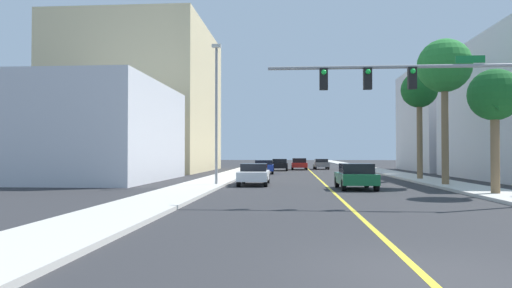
{
  "coord_description": "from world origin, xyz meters",
  "views": [
    {
      "loc": [
        -2.15,
        -7.97,
        1.99
      ],
      "look_at": [
        -4.16,
        18.36,
        2.54
      ],
      "focal_mm": 32.66,
      "sensor_mm": 36.0,
      "label": 1
    }
  ],
  "objects_px": {
    "car_gray": "(321,164)",
    "car_blue": "(264,166)",
    "traffic_signal_mast": "(431,91)",
    "palm_far": "(419,92)",
    "car_red": "(299,164)",
    "street_lamp": "(216,107)",
    "car_green": "(356,176)",
    "car_white": "(254,174)",
    "palm_near": "(495,97)",
    "car_black": "(280,165)",
    "palm_mid": "(444,68)"
  },
  "relations": [
    {
      "from": "palm_near",
      "to": "car_black",
      "type": "relative_size",
      "value": 1.51
    },
    {
      "from": "palm_mid",
      "to": "car_white",
      "type": "relative_size",
      "value": 1.95
    },
    {
      "from": "palm_near",
      "to": "palm_mid",
      "type": "relative_size",
      "value": 0.66
    },
    {
      "from": "car_blue",
      "to": "car_white",
      "type": "distance_m",
      "value": 16.68
    },
    {
      "from": "traffic_signal_mast",
      "to": "palm_mid",
      "type": "distance_m",
      "value": 11.66
    },
    {
      "from": "street_lamp",
      "to": "car_gray",
      "type": "height_order",
      "value": "street_lamp"
    },
    {
      "from": "car_green",
      "to": "palm_far",
      "type": "bearing_deg",
      "value": 55.11
    },
    {
      "from": "palm_mid",
      "to": "car_red",
      "type": "xyz_separation_m",
      "value": [
        -8.32,
        28.89,
        -6.48
      ]
    },
    {
      "from": "palm_far",
      "to": "car_white",
      "type": "relative_size",
      "value": 1.76
    },
    {
      "from": "street_lamp",
      "to": "car_green",
      "type": "xyz_separation_m",
      "value": [
        8.13,
        -1.67,
        -4.09
      ]
    },
    {
      "from": "car_red",
      "to": "palm_mid",
      "type": "bearing_deg",
      "value": -74.71
    },
    {
      "from": "palm_near",
      "to": "palm_mid",
      "type": "distance_m",
      "value": 6.91
    },
    {
      "from": "palm_far",
      "to": "car_black",
      "type": "distance_m",
      "value": 22.7
    },
    {
      "from": "car_white",
      "to": "palm_near",
      "type": "bearing_deg",
      "value": 148.59
    },
    {
      "from": "street_lamp",
      "to": "car_black",
      "type": "xyz_separation_m",
      "value": [
        3.19,
        26.4,
        -4.11
      ]
    },
    {
      "from": "car_red",
      "to": "car_green",
      "type": "height_order",
      "value": "car_green"
    },
    {
      "from": "traffic_signal_mast",
      "to": "car_black",
      "type": "relative_size",
      "value": 2.54
    },
    {
      "from": "traffic_signal_mast",
      "to": "street_lamp",
      "type": "relative_size",
      "value": 1.15
    },
    {
      "from": "street_lamp",
      "to": "car_black",
      "type": "height_order",
      "value": "street_lamp"
    },
    {
      "from": "palm_near",
      "to": "car_red",
      "type": "height_order",
      "value": "palm_near"
    },
    {
      "from": "car_red",
      "to": "car_black",
      "type": "bearing_deg",
      "value": -124.88
    },
    {
      "from": "car_green",
      "to": "car_gray",
      "type": "bearing_deg",
      "value": 88.06
    },
    {
      "from": "car_green",
      "to": "palm_mid",
      "type": "bearing_deg",
      "value": 22.86
    },
    {
      "from": "car_black",
      "to": "car_red",
      "type": "bearing_deg",
      "value": 55.65
    },
    {
      "from": "palm_near",
      "to": "palm_far",
      "type": "height_order",
      "value": "palm_far"
    },
    {
      "from": "traffic_signal_mast",
      "to": "car_red",
      "type": "bearing_deg",
      "value": 96.37
    },
    {
      "from": "palm_far",
      "to": "car_red",
      "type": "xyz_separation_m",
      "value": [
        -8.54,
        22.47,
        -5.85
      ]
    },
    {
      "from": "car_white",
      "to": "car_green",
      "type": "bearing_deg",
      "value": 150.9
    },
    {
      "from": "palm_near",
      "to": "car_green",
      "type": "relative_size",
      "value": 1.48
    },
    {
      "from": "palm_mid",
      "to": "car_green",
      "type": "height_order",
      "value": "palm_mid"
    },
    {
      "from": "traffic_signal_mast",
      "to": "car_gray",
      "type": "relative_size",
      "value": 2.49
    },
    {
      "from": "palm_near",
      "to": "car_blue",
      "type": "height_order",
      "value": "palm_near"
    },
    {
      "from": "car_gray",
      "to": "car_red",
      "type": "bearing_deg",
      "value": -145.8
    },
    {
      "from": "street_lamp",
      "to": "car_black",
      "type": "relative_size",
      "value": 2.21
    },
    {
      "from": "street_lamp",
      "to": "palm_far",
      "type": "xyz_separation_m",
      "value": [
        14.04,
        7.34,
        1.74
      ]
    },
    {
      "from": "palm_near",
      "to": "car_green",
      "type": "distance_m",
      "value": 8.04
    },
    {
      "from": "palm_mid",
      "to": "car_white",
      "type": "height_order",
      "value": "palm_mid"
    },
    {
      "from": "car_red",
      "to": "car_green",
      "type": "xyz_separation_m",
      "value": [
        2.63,
        -31.48,
        0.01
      ]
    },
    {
      "from": "palm_far",
      "to": "car_green",
      "type": "distance_m",
      "value": 12.25
    },
    {
      "from": "street_lamp",
      "to": "palm_near",
      "type": "xyz_separation_m",
      "value": [
        14.03,
        -5.49,
        -0.2
      ]
    },
    {
      "from": "palm_near",
      "to": "car_green",
      "type": "bearing_deg",
      "value": 147.05
    },
    {
      "from": "car_gray",
      "to": "car_red",
      "type": "height_order",
      "value": "car_red"
    },
    {
      "from": "car_gray",
      "to": "car_blue",
      "type": "xyz_separation_m",
      "value": [
        -6.5,
        -13.6,
        0.01
      ]
    },
    {
      "from": "car_gray",
      "to": "car_black",
      "type": "distance_m",
      "value": 7.47
    },
    {
      "from": "palm_far",
      "to": "palm_near",
      "type": "bearing_deg",
      "value": -90.06
    },
    {
      "from": "palm_mid",
      "to": "car_blue",
      "type": "relative_size",
      "value": 1.98
    },
    {
      "from": "palm_near",
      "to": "car_white",
      "type": "height_order",
      "value": "palm_near"
    },
    {
      "from": "palm_near",
      "to": "car_white",
      "type": "bearing_deg",
      "value": 149.27
    },
    {
      "from": "car_white",
      "to": "car_green",
      "type": "distance_m",
      "value": 6.77
    },
    {
      "from": "palm_far",
      "to": "car_black",
      "type": "bearing_deg",
      "value": 119.66
    }
  ]
}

